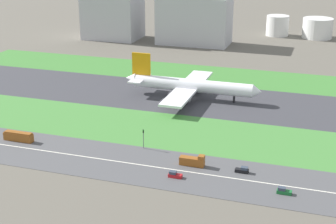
# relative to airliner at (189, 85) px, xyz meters

# --- Properties ---
(ground_plane) EXTENTS (800.00, 800.00, 0.00)m
(ground_plane) POSITION_rel_airliner_xyz_m (1.78, -0.00, -6.23)
(ground_plane) COLOR #5B564C
(runway) EXTENTS (280.00, 46.00, 0.10)m
(runway) POSITION_rel_airliner_xyz_m (1.78, -0.00, -6.18)
(runway) COLOR #38383D
(runway) RESTS_ON ground_plane
(grass_median_north) EXTENTS (280.00, 36.00, 0.10)m
(grass_median_north) POSITION_rel_airliner_xyz_m (1.78, 41.00, -6.18)
(grass_median_north) COLOR #3D7A33
(grass_median_north) RESTS_ON ground_plane
(grass_median_south) EXTENTS (280.00, 36.00, 0.10)m
(grass_median_south) POSITION_rel_airliner_xyz_m (1.78, -41.00, -6.18)
(grass_median_south) COLOR #427F38
(grass_median_south) RESTS_ON ground_plane
(highway) EXTENTS (280.00, 28.00, 0.10)m
(highway) POSITION_rel_airliner_xyz_m (1.78, -73.00, -6.18)
(highway) COLOR #4C4C4F
(highway) RESTS_ON ground_plane
(highway_centerline) EXTENTS (266.00, 0.50, 0.01)m
(highway_centerline) POSITION_rel_airliner_xyz_m (1.78, -73.00, -6.13)
(highway_centerline) COLOR silver
(highway_centerline) RESTS_ON highway
(airliner) EXTENTS (65.00, 56.00, 19.70)m
(airliner) POSITION_rel_airliner_xyz_m (0.00, 0.00, 0.00)
(airliner) COLOR white
(airliner) RESTS_ON runway
(car_2) EXTENTS (4.40, 1.80, 2.00)m
(car_2) POSITION_rel_airliner_xyz_m (51.58, -78.00, -5.31)
(car_2) COLOR #19662D
(car_2) RESTS_ON highway
(truck_0) EXTENTS (8.40, 2.50, 4.00)m
(truck_0) POSITION_rel_airliner_xyz_m (20.70, -68.00, -4.56)
(truck_0) COLOR brown
(truck_0) RESTS_ON highway
(bus_1) EXTENTS (11.60, 2.50, 3.50)m
(bus_1) POSITION_rel_airliner_xyz_m (-46.52, -68.00, -4.41)
(bus_1) COLOR brown
(bus_1) RESTS_ON highway
(car_1) EXTENTS (4.40, 1.80, 2.00)m
(car_1) POSITION_rel_airliner_xyz_m (17.46, -78.00, -5.31)
(car_1) COLOR #B2191E
(car_1) RESTS_ON highway
(car_0) EXTENTS (4.40, 1.80, 2.00)m
(car_0) POSITION_rel_airliner_xyz_m (37.43, -68.00, -5.31)
(car_0) COLOR black
(car_0) RESTS_ON highway
(traffic_light) EXTENTS (0.36, 0.50, 7.20)m
(traffic_light) POSITION_rel_airliner_xyz_m (0.12, -60.01, -1.94)
(traffic_light) COLOR #4C4C51
(traffic_light) RESTS_ON highway
(terminal_building) EXTENTS (38.16, 28.09, 42.39)m
(terminal_building) POSITION_rel_airliner_xyz_m (-88.22, 114.00, 14.96)
(terminal_building) COLOR #B2B2B7
(terminal_building) RESTS_ON ground_plane
(hangar_building) EXTENTS (47.78, 25.34, 31.72)m
(hangar_building) POSITION_rel_airliner_xyz_m (-28.63, 114.00, 9.63)
(hangar_building) COLOR #B2B2B7
(hangar_building) RESTS_ON ground_plane
(fuel_tank_west) EXTENTS (16.09, 16.09, 14.51)m
(fuel_tank_west) POSITION_rel_airliner_xyz_m (21.97, 159.00, 1.03)
(fuel_tank_west) COLOR silver
(fuel_tank_west) RESTS_ON ground_plane
(fuel_tank_centre) EXTENTS (20.97, 20.97, 14.14)m
(fuel_tank_centre) POSITION_rel_airliner_xyz_m (50.12, 159.00, 0.84)
(fuel_tank_centre) COLOR silver
(fuel_tank_centre) RESTS_ON ground_plane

